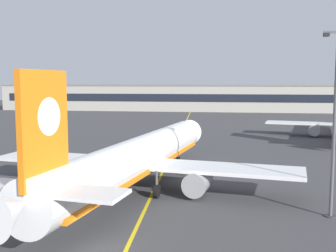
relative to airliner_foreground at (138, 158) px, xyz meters
name	(u,v)px	position (x,y,z in m)	size (l,w,h in m)	color
ground_plane	(100,251)	(0.73, -14.71, -3.37)	(400.00, 400.00, 0.00)	#3D3D3F
taxiway_centreline	(167,161)	(0.73, 15.29, -3.37)	(0.30, 180.00, 0.01)	yellow
airliner_foreground	(138,158)	(0.00, 0.00, 0.00)	(32.36, 41.39, 11.65)	white
apron_lamp_post	(335,122)	(17.20, -5.49, 4.41)	(2.24, 0.90, 14.92)	#515156
safety_cone_by_nose_gear	(162,159)	(-0.13, 15.79, -3.11)	(0.44, 0.44, 0.55)	orange
terminal_building	(202,98)	(-0.64, 112.89, 1.52)	(153.77, 12.40, 9.77)	#9E998E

